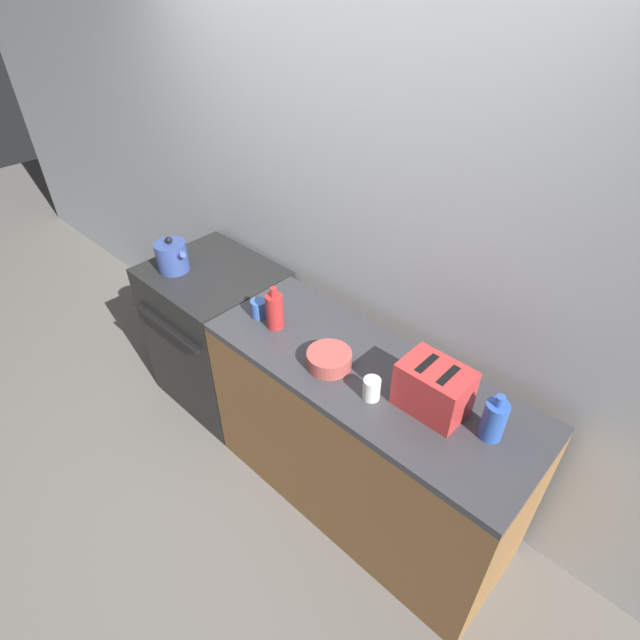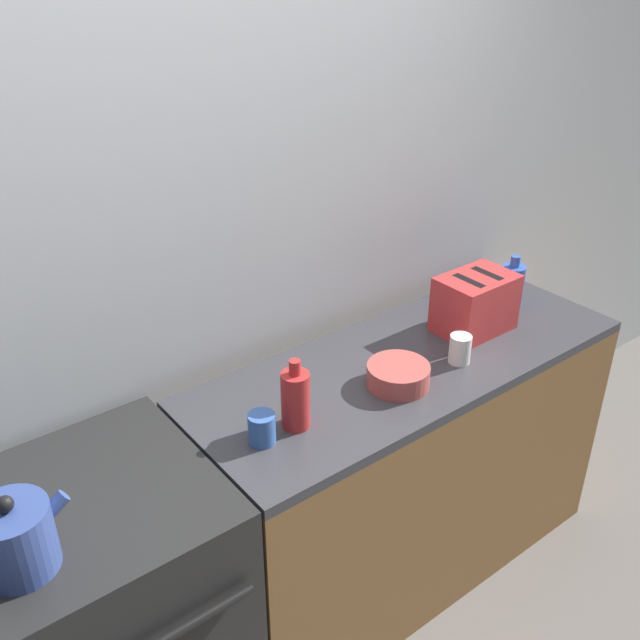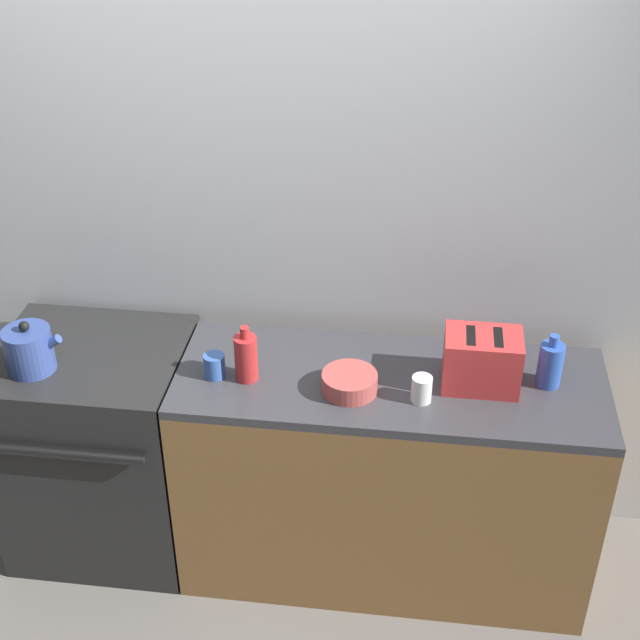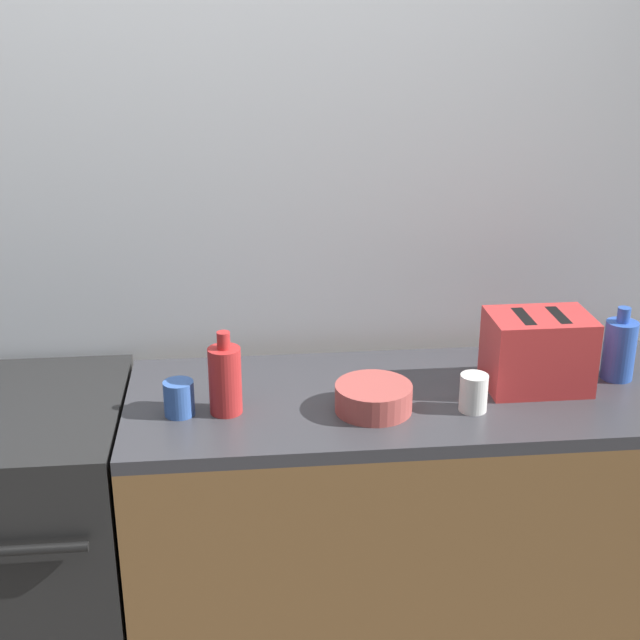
# 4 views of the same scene
# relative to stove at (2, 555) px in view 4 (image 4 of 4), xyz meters

# --- Properties ---
(wall_back) EXTENTS (8.00, 0.05, 2.60)m
(wall_back) POSITION_rel_stove_xyz_m (0.60, 0.37, 0.82)
(wall_back) COLOR silver
(wall_back) RESTS_ON ground_plane
(stove) EXTENTS (0.73, 0.67, 0.94)m
(stove) POSITION_rel_stove_xyz_m (0.00, 0.00, 0.00)
(stove) COLOR black
(stove) RESTS_ON ground_plane
(counter_block) EXTENTS (1.58, 0.59, 0.94)m
(counter_block) POSITION_rel_stove_xyz_m (1.16, -0.02, -0.01)
(counter_block) COLOR brown
(counter_block) RESTS_ON ground_plane
(toaster) EXTENTS (0.27, 0.19, 0.21)m
(toaster) POSITION_rel_stove_xyz_m (1.48, -0.01, 0.56)
(toaster) COLOR red
(toaster) RESTS_ON counter_block
(bottle_red) EXTENTS (0.08, 0.08, 0.22)m
(bottle_red) POSITION_rel_stove_xyz_m (0.64, -0.08, 0.55)
(bottle_red) COLOR #B72828
(bottle_red) RESTS_ON counter_block
(bottle_blue) EXTENTS (0.09, 0.09, 0.21)m
(bottle_blue) POSITION_rel_stove_xyz_m (1.73, 0.02, 0.54)
(bottle_blue) COLOR #2D56B7
(bottle_blue) RESTS_ON counter_block
(cup_white) EXTENTS (0.07, 0.07, 0.10)m
(cup_white) POSITION_rel_stove_xyz_m (1.27, -0.14, 0.51)
(cup_white) COLOR white
(cup_white) RESTS_ON counter_block
(cup_blue) EXTENTS (0.08, 0.08, 0.09)m
(cup_blue) POSITION_rel_stove_xyz_m (0.52, -0.09, 0.50)
(cup_blue) COLOR #3860B2
(cup_blue) RESTS_ON counter_block
(bowl) EXTENTS (0.20, 0.20, 0.07)m
(bowl) POSITION_rel_stove_xyz_m (1.02, -0.11, 0.49)
(bowl) COLOR #B24C47
(bowl) RESTS_ON counter_block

